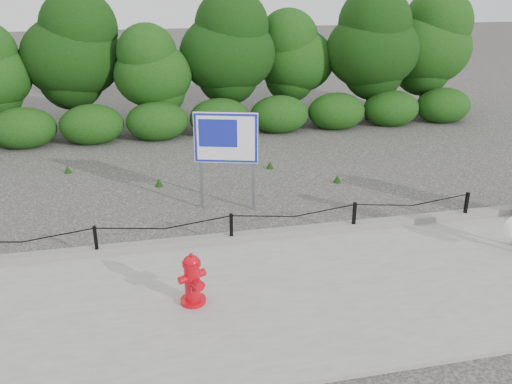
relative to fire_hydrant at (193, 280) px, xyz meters
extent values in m
plane|color=#2D2B28|center=(0.94, 1.91, -0.49)|extent=(90.00, 90.00, 0.00)
cube|color=gray|center=(0.94, -0.09, -0.45)|extent=(14.00, 4.00, 0.08)
cube|color=slate|center=(0.94, 1.96, -0.34)|extent=(14.00, 0.22, 0.14)
cube|color=black|center=(-1.56, 1.91, -0.11)|extent=(0.06, 0.06, 0.60)
cube|color=black|center=(0.94, 1.91, -0.11)|extent=(0.06, 0.06, 0.60)
cube|color=black|center=(3.44, 1.91, -0.11)|extent=(0.06, 0.06, 0.60)
cube|color=black|center=(5.94, 1.91, -0.11)|extent=(0.06, 0.06, 0.60)
cylinder|color=black|center=(-2.81, 1.91, 0.11)|extent=(2.50, 0.02, 0.02)
cylinder|color=black|center=(-0.31, 1.91, 0.11)|extent=(2.50, 0.02, 0.02)
cylinder|color=black|center=(2.19, 1.91, 0.11)|extent=(2.50, 0.02, 0.02)
cylinder|color=black|center=(4.69, 1.91, 0.11)|extent=(2.50, 0.02, 0.02)
cylinder|color=black|center=(-2.56, 11.31, 0.60)|extent=(0.18, 0.18, 2.19)
ellipsoid|color=#1A4710|center=(-2.56, 11.31, 2.13)|extent=(3.24, 2.80, 3.50)
cylinder|color=black|center=(-0.06, 10.51, 0.36)|extent=(0.18, 0.18, 1.70)
ellipsoid|color=#1A4710|center=(-0.06, 10.51, 1.55)|extent=(2.51, 2.17, 2.72)
cylinder|color=black|center=(2.44, 10.91, 0.60)|extent=(0.18, 0.18, 2.19)
ellipsoid|color=#1A4710|center=(2.44, 10.91, 2.13)|extent=(3.24, 2.80, 3.50)
cylinder|color=black|center=(4.94, 11.31, 0.44)|extent=(0.18, 0.18, 1.86)
ellipsoid|color=#1A4710|center=(4.94, 11.31, 1.74)|extent=(2.75, 2.38, 2.98)
cylinder|color=black|center=(7.44, 10.51, 0.62)|extent=(0.18, 0.18, 2.21)
ellipsoid|color=#1A4710|center=(7.44, 10.51, 2.17)|extent=(3.28, 2.83, 3.54)
cylinder|color=black|center=(9.74, 10.91, 0.59)|extent=(0.18, 0.18, 2.17)
ellipsoid|color=#1A4710|center=(9.74, 10.91, 2.11)|extent=(3.21, 2.78, 3.47)
cylinder|color=red|center=(0.00, 0.01, -0.38)|extent=(0.54, 0.54, 0.07)
cylinder|color=red|center=(0.00, 0.01, -0.04)|extent=(0.33, 0.33, 0.61)
cylinder|color=red|center=(0.00, 0.01, 0.28)|extent=(0.39, 0.39, 0.06)
ellipsoid|color=red|center=(0.00, 0.01, 0.32)|extent=(0.34, 0.34, 0.19)
cylinder|color=red|center=(0.00, 0.01, 0.42)|extent=(0.09, 0.09, 0.06)
cylinder|color=red|center=(-0.16, -0.06, 0.06)|extent=(0.15, 0.16, 0.12)
cylinder|color=red|center=(0.15, 0.08, 0.06)|extent=(0.15, 0.16, 0.12)
cylinder|color=red|center=(0.07, -0.15, -0.01)|extent=(0.21, 0.19, 0.17)
cylinder|color=slate|center=(-0.04, -0.14, -0.10)|extent=(0.01, 0.06, 0.13)
ellipsoid|color=white|center=(5.82, 0.32, 0.14)|extent=(0.32, 0.25, 0.43)
cube|color=slate|center=(0.62, 3.88, 0.61)|extent=(0.08, 0.08, 2.20)
cube|color=slate|center=(1.73, 3.55, 0.61)|extent=(0.08, 0.08, 2.20)
cube|color=white|center=(1.16, 3.67, 1.16)|extent=(1.33, 0.44, 1.10)
cube|color=#1620A3|center=(1.15, 3.64, 1.16)|extent=(1.29, 0.39, 1.07)
cube|color=#1620A3|center=(0.99, 3.68, 1.27)|extent=(0.79, 0.24, 0.61)
camera|label=1|loc=(-0.60, -7.30, 4.41)|focal=38.00mm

